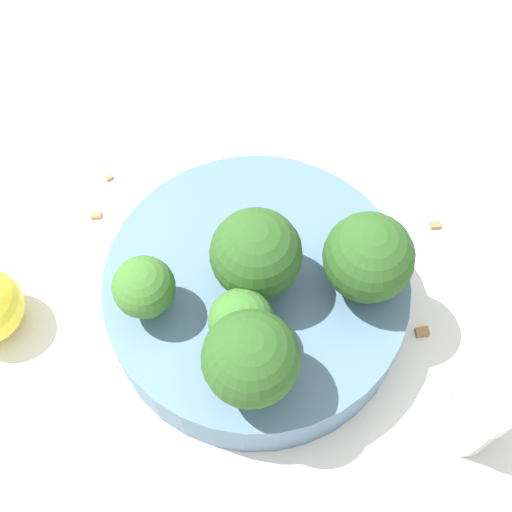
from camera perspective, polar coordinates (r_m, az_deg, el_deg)
name	(u,v)px	position (r m, az deg, el deg)	size (l,w,h in m)	color
ground_plane	(256,308)	(0.50, 0.00, -4.21)	(3.00, 3.00, 0.00)	silver
bowl	(256,295)	(0.48, 0.00, -3.13)	(0.20, 0.20, 0.04)	slate
broccoli_floret_0	(241,321)	(0.42, -1.19, -5.26)	(0.04, 0.04, 0.05)	#84AD66
broccoli_floret_1	(251,359)	(0.40, -0.43, -8.26)	(0.06, 0.06, 0.07)	#84AD66
broccoli_floret_2	(257,249)	(0.43, 0.06, 0.55)	(0.06, 0.06, 0.06)	#8EB770
broccoli_floret_3	(144,288)	(0.44, -8.93, -2.58)	(0.04, 0.04, 0.05)	#8EB770
broccoli_floret_4	(368,258)	(0.44, 8.98, -0.15)	(0.06, 0.06, 0.06)	#7A9E5B
pepper_shaker	(474,414)	(0.46, 17.03, -12.03)	(0.04, 0.04, 0.06)	#B2B7BC
almond_crumb_0	(423,331)	(0.51, 13.20, -5.85)	(0.01, 0.01, 0.01)	olive
almond_crumb_2	(95,214)	(0.55, -12.75, 3.33)	(0.01, 0.01, 0.01)	#AD7F4C
almond_crumb_3	(436,224)	(0.55, 14.20, 2.51)	(0.01, 0.01, 0.01)	olive
almond_crumb_4	(109,177)	(0.57, -11.71, 6.23)	(0.01, 0.00, 0.01)	olive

